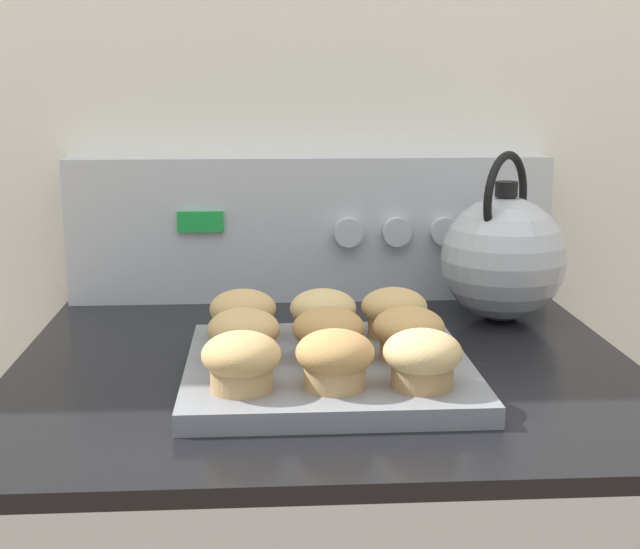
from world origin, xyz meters
TOP-DOWN VIEW (x-y plane):
  - wall_back at (0.00, 0.71)m, footprint 8.00×0.05m
  - control_panel at (0.00, 0.66)m, footprint 0.71×0.07m
  - muffin_pan at (-0.00, 0.28)m, footprint 0.31×0.31m
  - muffin_r0_c0 at (-0.09, 0.19)m, footprint 0.08×0.08m
  - muffin_r0_c1 at (-0.00, 0.19)m, footprint 0.08×0.08m
  - muffin_r0_c2 at (0.09, 0.19)m, footprint 0.08×0.08m
  - muffin_r1_c0 at (-0.09, 0.29)m, footprint 0.08×0.08m
  - muffin_r1_c1 at (-0.00, 0.28)m, footprint 0.08×0.08m
  - muffin_r1_c2 at (0.09, 0.28)m, footprint 0.08×0.08m
  - muffin_r2_c0 at (-0.10, 0.38)m, footprint 0.08×0.08m
  - muffin_r2_c1 at (-0.00, 0.37)m, footprint 0.08×0.08m
  - muffin_r2_c2 at (0.09, 0.37)m, footprint 0.08×0.08m
  - tea_kettle at (0.26, 0.52)m, footprint 0.17×0.18m

SIDE VIEW (x-z plane):
  - muffin_pan at x=0.00m, z-range 0.92..0.95m
  - muffin_r0_c0 at x=-0.09m, z-range 0.95..1.01m
  - muffin_r0_c1 at x=0.00m, z-range 0.95..1.01m
  - muffin_r0_c2 at x=0.09m, z-range 0.95..1.01m
  - muffin_r1_c0 at x=-0.09m, z-range 0.95..1.01m
  - muffin_r1_c1 at x=0.00m, z-range 0.95..1.01m
  - muffin_r1_c2 at x=0.09m, z-range 0.95..1.01m
  - muffin_r2_c0 at x=-0.10m, z-range 0.95..1.01m
  - muffin_r2_c1 at x=0.00m, z-range 0.95..1.01m
  - muffin_r2_c2 at x=0.09m, z-range 0.95..1.01m
  - tea_kettle at x=0.26m, z-range 0.90..1.13m
  - control_panel at x=0.00m, z-range 0.92..1.14m
  - wall_back at x=0.00m, z-range 0.00..2.40m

